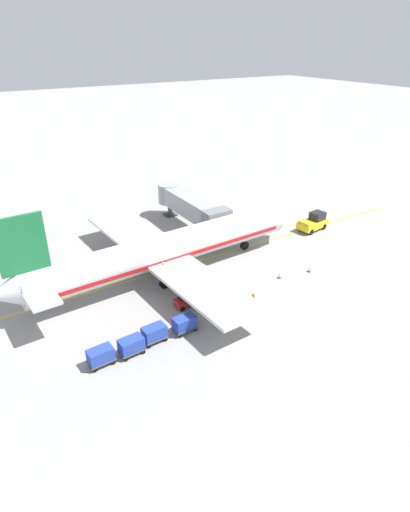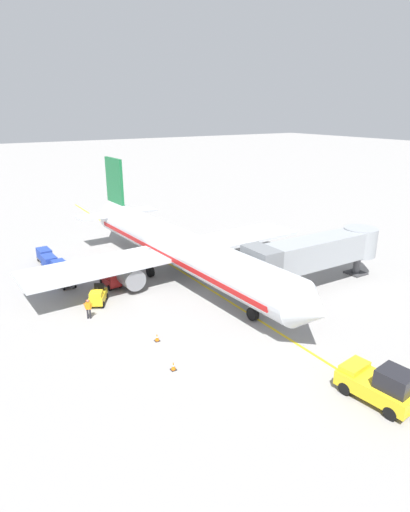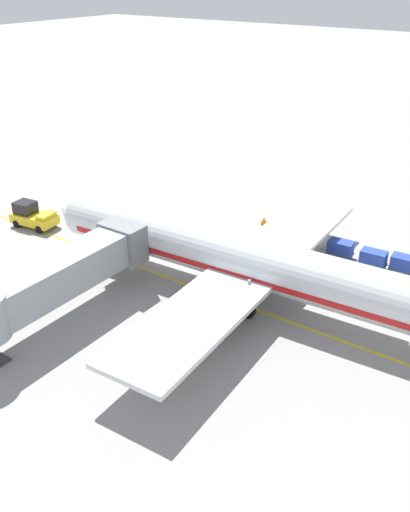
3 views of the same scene
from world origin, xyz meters
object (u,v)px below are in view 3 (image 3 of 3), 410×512
at_px(parked_airliner, 243,260).
at_px(safety_cone_nose_left, 163,216).
at_px(baggage_tug_trailing, 296,259).
at_px(baggage_cart_second_in_train, 373,258).
at_px(pushback_tractor, 33,216).
at_px(safety_cone_nose_right, 191,228).
at_px(baggage_tug_lead, 277,240).
at_px(baggage_cart_front, 340,248).
at_px(ground_crew_wing_walker, 264,225).
at_px(jet_bridge, 58,277).
at_px(baggage_cart_third_in_train, 404,264).

relative_size(parked_airliner, safety_cone_nose_left, 63.26).
xyz_separation_m(baggage_tug_trailing, safety_cone_nose_left, (1.47, 15.51, -0.42)).
xyz_separation_m(baggage_tug_trailing, baggage_cart_second_in_train, (3.43, -5.37, 0.24)).
xyz_separation_m(pushback_tractor, baggage_tug_trailing, (7.24, -24.64, -0.39)).
bearing_deg(safety_cone_nose_right, baggage_tug_trailing, -93.71).
relative_size(parked_airliner, baggage_cart_second_in_train, 12.72).
xyz_separation_m(pushback_tractor, safety_cone_nose_right, (7.99, -13.06, -0.81)).
relative_size(pushback_tractor, baggage_tug_trailing, 1.79).
bearing_deg(baggage_tug_trailing, safety_cone_nose_left, 84.57).
bearing_deg(baggage_tug_lead, pushback_tractor, 113.96).
distance_m(parked_airliner, baggage_tug_trailing, 7.24).
bearing_deg(baggage_cart_front, safety_cone_nose_left, 96.82).
xyz_separation_m(pushback_tractor, ground_crew_wing_walker, (11.13, -19.25, -0.15)).
xyz_separation_m(pushback_tractor, baggage_tug_lead, (9.58, -21.55, -0.39)).
relative_size(parked_airliner, jet_bridge, 2.41).
distance_m(baggage_tug_trailing, ground_crew_wing_walker, 6.65).
bearing_deg(ground_crew_wing_walker, pushback_tractor, 120.02).
height_order(parked_airliner, safety_cone_nose_right, parked_airliner).
relative_size(jet_bridge, baggage_cart_front, 5.27).
height_order(parked_airliner, baggage_cart_third_in_train, parked_airliner).
bearing_deg(baggage_tug_trailing, baggage_cart_second_in_train, -57.39).
distance_m(jet_bridge, safety_cone_nose_right, 17.78).
distance_m(baggage_tug_trailing, baggage_cart_front, 4.32).
height_order(pushback_tractor, baggage_cart_second_in_train, pushback_tractor).
distance_m(baggage_cart_front, safety_cone_nose_left, 18.02).
bearing_deg(baggage_cart_third_in_train, jet_bridge, 138.95).
bearing_deg(jet_bridge, baggage_cart_second_in_train, -37.68).
height_order(pushback_tractor, baggage_cart_third_in_train, pushback_tractor).
bearing_deg(parked_airliner, baggage_cart_second_in_train, -33.03).
xyz_separation_m(baggage_tug_lead, safety_cone_nose_left, (-0.86, 12.42, -0.42)).
height_order(baggage_tug_lead, ground_crew_wing_walker, ground_crew_wing_walker).
bearing_deg(jet_bridge, baggage_cart_third_in_train, -41.05).
distance_m(parked_airliner, safety_cone_nose_left, 16.71).
distance_m(baggage_cart_front, safety_cone_nose_right, 14.26).
bearing_deg(baggage_tug_lead, baggage_tug_trailing, -127.06).
bearing_deg(safety_cone_nose_right, baggage_tug_lead, -79.45).
bearing_deg(safety_cone_nose_left, ground_crew_wing_walker, -76.61).
bearing_deg(jet_bridge, safety_cone_nose_left, 16.36).
height_order(baggage_cart_second_in_train, ground_crew_wing_walker, ground_crew_wing_walker).
bearing_deg(baggage_tug_lead, baggage_cart_third_in_train, -81.64).
bearing_deg(ground_crew_wing_walker, baggage_tug_lead, -123.95).
distance_m(baggage_tug_lead, safety_cone_nose_right, 8.65).
bearing_deg(baggage_cart_third_in_train, safety_cone_nose_right, 99.33).
height_order(jet_bridge, baggage_tug_lead, jet_bridge).
bearing_deg(safety_cone_nose_right, safety_cone_nose_left, 79.57).
bearing_deg(pushback_tractor, safety_cone_nose_right, -58.52).
height_order(baggage_cart_front, safety_cone_nose_left, baggage_cart_front).
relative_size(pushback_tractor, safety_cone_nose_right, 7.88).
relative_size(ground_crew_wing_walker, safety_cone_nose_left, 2.86).
relative_size(baggage_cart_front, baggage_cart_third_in_train, 1.00).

